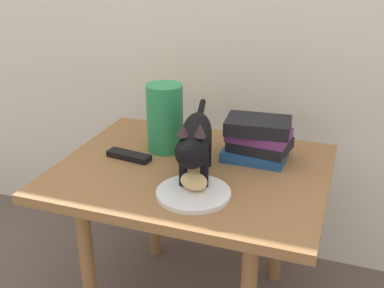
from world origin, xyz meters
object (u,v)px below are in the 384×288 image
at_px(side_table, 192,187).
at_px(bread_roll, 194,181).
at_px(book_stack, 258,139).
at_px(tv_remote, 129,156).
at_px(cat, 195,140).
at_px(plate, 194,193).
at_px(green_vase, 165,118).

height_order(side_table, bread_roll, bread_roll).
height_order(book_stack, tv_remote, book_stack).
bearing_deg(book_stack, cat, -123.12).
height_order(plate, green_vase, green_vase).
relative_size(side_table, cat, 1.78).
height_order(plate, tv_remote, tv_remote).
xyz_separation_m(plate, book_stack, (0.11, 0.30, 0.06)).
bearing_deg(side_table, green_vase, 141.99).
distance_m(side_table, plate, 0.19).
bearing_deg(bread_roll, tv_remote, 151.84).
relative_size(cat, book_stack, 2.16).
distance_m(bread_roll, cat, 0.12).
relative_size(side_table, book_stack, 3.86).
height_order(book_stack, green_vase, green_vase).
distance_m(side_table, book_stack, 0.26).
bearing_deg(bread_roll, side_table, 111.32).
distance_m(book_stack, tv_remote, 0.42).
bearing_deg(plate, green_vase, 126.01).
xyz_separation_m(side_table, plate, (0.06, -0.17, 0.08)).
xyz_separation_m(bread_roll, green_vase, (-0.19, 0.26, 0.07)).
bearing_deg(tv_remote, side_table, 9.50).
relative_size(green_vase, tv_remote, 1.51).
relative_size(bread_roll, green_vase, 0.35).
bearing_deg(cat, tv_remote, 163.96).
bearing_deg(cat, plate, -73.92).
bearing_deg(bread_roll, cat, 106.23).
bearing_deg(green_vase, bread_roll, -53.29).
height_order(bread_roll, green_vase, green_vase).
distance_m(cat, tv_remote, 0.29).
xyz_separation_m(side_table, cat, (0.04, -0.08, 0.20)).
distance_m(plate, bread_roll, 0.03).
relative_size(side_table, green_vase, 3.68).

